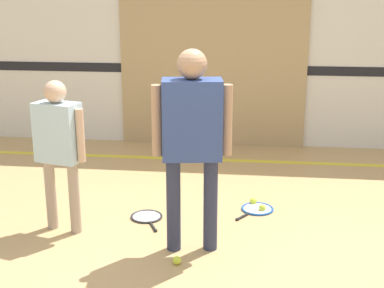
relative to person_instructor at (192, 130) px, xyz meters
The scene contains 11 objects.
ground_plane 1.01m from the person_instructor, 115.45° to the right, with size 16.00×16.00×0.00m, color tan.
wall_back 3.21m from the person_instructor, 90.88° to the left, with size 16.00×0.07×3.20m.
wall_panel 3.10m from the person_instructor, 91.61° to the left, with size 2.46×0.05×2.24m.
floor_stripe 2.59m from the person_instructor, 91.17° to the left, with size 14.40×0.10×0.01m.
person_instructor is the anchor object (origin of this frame).
person_student_left 1.19m from the person_instructor, 168.85° to the left, with size 0.49×0.29×1.33m.
racket_spare_on_floor 1.41m from the person_instructor, 58.65° to the left, with size 0.43×0.51×0.03m.
racket_second_spare 1.24m from the person_instructor, 131.18° to the left, with size 0.40×0.51×0.03m.
tennis_ball_near_instructor 1.01m from the person_instructor, 107.67° to the right, with size 0.07×0.07×0.07m, color #CCE038.
tennis_ball_by_spare_racket 1.41m from the person_instructor, 55.61° to the left, with size 0.07×0.07×0.07m, color #CCE038.
tennis_ball_stray_right 1.48m from the person_instructor, 63.95° to the left, with size 0.07×0.07×0.07m, color #CCE038.
Camera 1 is at (0.51, -3.83, 2.04)m, focal length 50.00 mm.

